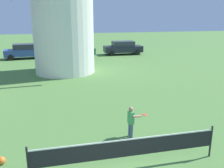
# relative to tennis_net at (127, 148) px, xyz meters

# --- Properties ---
(tennis_net) EXTENTS (5.81, 0.06, 1.10)m
(tennis_net) POSITION_rel_tennis_net_xyz_m (0.00, 0.00, 0.00)
(tennis_net) COLOR black
(tennis_net) RESTS_ON ground_plane
(player_far) EXTENTS (0.78, 0.41, 1.23)m
(player_far) POSITION_rel_tennis_net_xyz_m (0.74, 1.92, 0.01)
(player_far) COLOR slate
(player_far) RESTS_ON ground_plane
(stray_ball) EXTENTS (0.25, 0.25, 0.25)m
(stray_ball) POSITION_rel_tennis_net_xyz_m (-3.81, 1.11, -0.56)
(stray_ball) COLOR orange
(stray_ball) RESTS_ON ground_plane
(parked_car_blue) EXTENTS (4.37, 2.20, 1.56)m
(parked_car_blue) POSITION_rel_tennis_net_xyz_m (-4.96, 21.55, 0.12)
(parked_car_blue) COLOR #334C99
(parked_car_blue) RESTS_ON ground_plane
(parked_car_green) EXTENTS (4.05, 2.15, 1.56)m
(parked_car_green) POSITION_rel_tennis_net_xyz_m (0.48, 21.02, 0.12)
(parked_car_green) COLOR #1E6638
(parked_car_green) RESTS_ON ground_plane
(parked_car_black) EXTENTS (4.53, 1.95, 1.56)m
(parked_car_black) POSITION_rel_tennis_net_xyz_m (6.04, 21.90, 0.12)
(parked_car_black) COLOR #1E232D
(parked_car_black) RESTS_ON ground_plane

